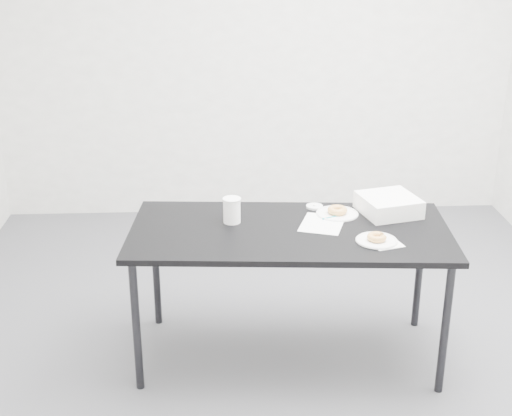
{
  "coord_description": "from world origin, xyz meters",
  "views": [
    {
      "loc": [
        -0.28,
        -3.48,
        2.18
      ],
      "look_at": [
        -0.1,
        0.02,
        0.8
      ],
      "focal_mm": 50.0,
      "sensor_mm": 36.0,
      "label": 1
    }
  ],
  "objects_px": {
    "scorecard": "(322,224)",
    "bakery_box": "(388,205)",
    "plate_far": "(337,214)",
    "coffee_cup": "(232,210)",
    "pen": "(333,217)",
    "plate_near": "(377,241)",
    "table": "(290,239)",
    "donut_far": "(337,210)",
    "donut_near": "(377,237)"
  },
  "relations": [
    {
      "from": "scorecard",
      "to": "coffee_cup",
      "type": "bearing_deg",
      "value": -167.24
    },
    {
      "from": "plate_near",
      "to": "pen",
      "type": "bearing_deg",
      "value": 118.48
    },
    {
      "from": "scorecard",
      "to": "pen",
      "type": "relative_size",
      "value": 2.15
    },
    {
      "from": "table",
      "to": "bakery_box",
      "type": "xyz_separation_m",
      "value": [
        0.55,
        0.19,
        0.1
      ]
    },
    {
      "from": "plate_near",
      "to": "coffee_cup",
      "type": "distance_m",
      "value": 0.76
    },
    {
      "from": "plate_far",
      "to": "donut_far",
      "type": "relative_size",
      "value": 2.13
    },
    {
      "from": "plate_far",
      "to": "donut_far",
      "type": "xyz_separation_m",
      "value": [
        0.0,
        0.0,
        0.02
      ]
    },
    {
      "from": "scorecard",
      "to": "pen",
      "type": "xyz_separation_m",
      "value": [
        0.07,
        0.08,
        0.01
      ]
    },
    {
      "from": "donut_far",
      "to": "plate_near",
      "type": "bearing_deg",
      "value": -69.51
    },
    {
      "from": "donut_near",
      "to": "plate_far",
      "type": "distance_m",
      "value": 0.39
    },
    {
      "from": "donut_far",
      "to": "table",
      "type": "bearing_deg",
      "value": -145.61
    },
    {
      "from": "scorecard",
      "to": "plate_far",
      "type": "bearing_deg",
      "value": 70.68
    },
    {
      "from": "scorecard",
      "to": "plate_far",
      "type": "distance_m",
      "value": 0.16
    },
    {
      "from": "pen",
      "to": "coffee_cup",
      "type": "distance_m",
      "value": 0.54
    },
    {
      "from": "donut_far",
      "to": "coffee_cup",
      "type": "xyz_separation_m",
      "value": [
        -0.57,
        -0.08,
        0.04
      ]
    },
    {
      "from": "donut_far",
      "to": "bakery_box",
      "type": "distance_m",
      "value": 0.28
    },
    {
      "from": "table",
      "to": "donut_far",
      "type": "xyz_separation_m",
      "value": [
        0.27,
        0.19,
        0.08
      ]
    },
    {
      "from": "table",
      "to": "plate_near",
      "type": "height_order",
      "value": "plate_near"
    },
    {
      "from": "scorecard",
      "to": "donut_near",
      "type": "bearing_deg",
      "value": -26.81
    },
    {
      "from": "scorecard",
      "to": "donut_far",
      "type": "xyz_separation_m",
      "value": [
        0.1,
        0.13,
        0.02
      ]
    },
    {
      "from": "table",
      "to": "scorecard",
      "type": "bearing_deg",
      "value": 22.98
    },
    {
      "from": "plate_near",
      "to": "coffee_cup",
      "type": "relative_size",
      "value": 1.52
    },
    {
      "from": "scorecard",
      "to": "donut_near",
      "type": "height_order",
      "value": "donut_near"
    },
    {
      "from": "donut_near",
      "to": "bakery_box",
      "type": "bearing_deg",
      "value": 69.16
    },
    {
      "from": "scorecard",
      "to": "donut_near",
      "type": "distance_m",
      "value": 0.34
    },
    {
      "from": "pen",
      "to": "donut_near",
      "type": "distance_m",
      "value": 0.36
    },
    {
      "from": "bakery_box",
      "to": "donut_far",
      "type": "bearing_deg",
      "value": 166.29
    },
    {
      "from": "donut_near",
      "to": "donut_far",
      "type": "height_order",
      "value": "donut_far"
    },
    {
      "from": "pen",
      "to": "donut_near",
      "type": "height_order",
      "value": "donut_near"
    },
    {
      "from": "plate_far",
      "to": "coffee_cup",
      "type": "bearing_deg",
      "value": -171.89
    },
    {
      "from": "scorecard",
      "to": "table",
      "type": "bearing_deg",
      "value": -142.64
    },
    {
      "from": "plate_near",
      "to": "donut_near",
      "type": "xyz_separation_m",
      "value": [
        0.0,
        0.0,
        0.02
      ]
    },
    {
      "from": "table",
      "to": "scorecard",
      "type": "xyz_separation_m",
      "value": [
        0.18,
        0.06,
        0.06
      ]
    },
    {
      "from": "plate_far",
      "to": "donut_far",
      "type": "distance_m",
      "value": 0.02
    },
    {
      "from": "donut_near",
      "to": "table",
      "type": "bearing_deg",
      "value": 156.62
    },
    {
      "from": "plate_far",
      "to": "coffee_cup",
      "type": "xyz_separation_m",
      "value": [
        -0.57,
        -0.08,
        0.06
      ]
    },
    {
      "from": "plate_near",
      "to": "plate_far",
      "type": "height_order",
      "value": "plate_near"
    },
    {
      "from": "scorecard",
      "to": "plate_near",
      "type": "bearing_deg",
      "value": -26.81
    },
    {
      "from": "pen",
      "to": "bakery_box",
      "type": "relative_size",
      "value": 0.43
    },
    {
      "from": "plate_near",
      "to": "donut_near",
      "type": "height_order",
      "value": "donut_near"
    },
    {
      "from": "plate_near",
      "to": "bakery_box",
      "type": "bearing_deg",
      "value": 69.16
    },
    {
      "from": "plate_near",
      "to": "donut_near",
      "type": "relative_size",
      "value": 2.13
    },
    {
      "from": "pen",
      "to": "donut_far",
      "type": "height_order",
      "value": "donut_far"
    },
    {
      "from": "pen",
      "to": "coffee_cup",
      "type": "relative_size",
      "value": 0.91
    },
    {
      "from": "pen",
      "to": "scorecard",
      "type": "bearing_deg",
      "value": -155.49
    },
    {
      "from": "scorecard",
      "to": "bakery_box",
      "type": "relative_size",
      "value": 0.93
    },
    {
      "from": "table",
      "to": "pen",
      "type": "distance_m",
      "value": 0.28
    },
    {
      "from": "plate_near",
      "to": "donut_far",
      "type": "xyz_separation_m",
      "value": [
        -0.14,
        0.37,
        0.02
      ]
    },
    {
      "from": "plate_near",
      "to": "coffee_cup",
      "type": "bearing_deg",
      "value": 158.02
    },
    {
      "from": "pen",
      "to": "donut_far",
      "type": "relative_size",
      "value": 1.16
    }
  ]
}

